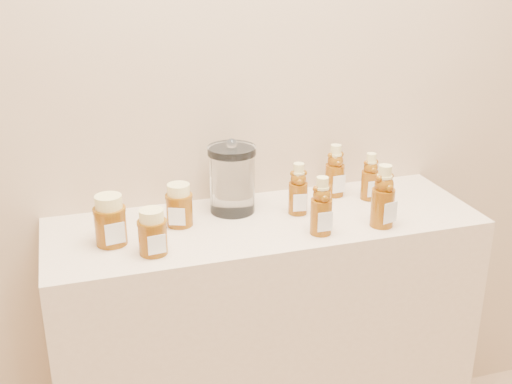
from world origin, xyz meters
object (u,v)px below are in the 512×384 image
object	(u,v)px
bear_bottle_back_left	(298,185)
honey_jar_left	(110,220)
glass_canister	(232,176)
display_table	(265,355)
bear_bottle_front_left	(322,202)

from	to	relation	value
bear_bottle_back_left	honey_jar_left	bearing A→B (deg)	-166.75
honey_jar_left	glass_canister	bearing A→B (deg)	8.18
display_table	bear_bottle_front_left	world-z (taller)	bear_bottle_front_left
bear_bottle_back_left	honey_jar_left	distance (m)	0.52
display_table	honey_jar_left	world-z (taller)	honey_jar_left
display_table	honey_jar_left	xyz separation A→B (m)	(-0.42, -0.02, 0.52)
bear_bottle_back_left	glass_canister	distance (m)	0.19
bear_bottle_front_left	bear_bottle_back_left	bearing A→B (deg)	95.06
bear_bottle_back_left	honey_jar_left	size ratio (longest dim) A/B	1.28
bear_bottle_back_left	display_table	bearing A→B (deg)	-159.93
glass_canister	display_table	bearing A→B (deg)	-52.63
honey_jar_left	glass_canister	xyz separation A→B (m)	(0.35, 0.11, 0.04)
display_table	glass_canister	world-z (taller)	glass_canister
honey_jar_left	display_table	bearing A→B (deg)	-6.80
glass_canister	honey_jar_left	bearing A→B (deg)	-162.18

